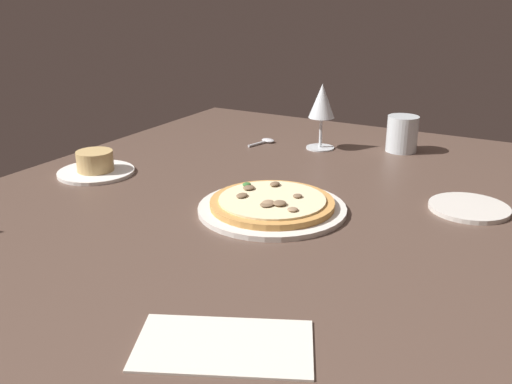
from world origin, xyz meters
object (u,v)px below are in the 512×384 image
object	(u,v)px
pizza_main	(272,205)
paper_menu	(224,345)
side_plate	(469,208)
water_glass	(402,135)
wine_glass_far	(322,104)
spoon	(266,141)
ramekin_on_saucer	(95,166)

from	to	relation	value
pizza_main	paper_menu	world-z (taller)	pizza_main
pizza_main	side_plate	size ratio (longest dim) A/B	1.87
pizza_main	water_glass	xyz separation A→B (cm)	(53.17, -10.06, 3.02)
wine_glass_far	paper_menu	bearing A→B (deg)	-164.27
side_plate	spoon	xyz separation A→B (cm)	(24.26, 57.53, 0.01)
water_glass	spoon	bearing A→B (deg)	105.98
paper_menu	wine_glass_far	bearing A→B (deg)	-9.22
pizza_main	ramekin_on_saucer	distance (cm)	45.83
side_plate	paper_menu	distance (cm)	62.70
wine_glass_far	spoon	size ratio (longest dim) A/B	1.84
paper_menu	pizza_main	bearing A→B (deg)	-4.88
wine_glass_far	water_glass	world-z (taller)	wine_glass_far
ramekin_on_saucer	wine_glass_far	xyz separation A→B (cm)	(44.80, -36.51, 9.96)
ramekin_on_saucer	paper_menu	distance (cm)	73.71
ramekin_on_saucer	wine_glass_far	distance (cm)	58.65
side_plate	ramekin_on_saucer	bearing A→B (deg)	103.23
wine_glass_far	spoon	distance (cm)	19.19
water_glass	spoon	size ratio (longest dim) A/B	1.00
ramekin_on_saucer	water_glass	xyz separation A→B (cm)	(52.69, -55.88, 2.28)
water_glass	side_plate	xyz separation A→B (cm)	(-34.19, -22.86, -3.75)
water_glass	side_plate	size ratio (longest dim) A/B	0.61
side_plate	paper_menu	size ratio (longest dim) A/B	0.71
pizza_main	ramekin_on_saucer	world-z (taller)	ramekin_on_saucer
pizza_main	water_glass	world-z (taller)	water_glass
side_plate	paper_menu	world-z (taller)	side_plate
wine_glass_far	ramekin_on_saucer	bearing A→B (deg)	140.82
pizza_main	side_plate	world-z (taller)	pizza_main
paper_menu	ramekin_on_saucer	bearing A→B (deg)	30.70
wine_glass_far	paper_menu	size ratio (longest dim) A/B	0.80
ramekin_on_saucer	paper_menu	world-z (taller)	ramekin_on_saucer
pizza_main	wine_glass_far	distance (cm)	47.44
side_plate	paper_menu	bearing A→B (deg)	163.40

